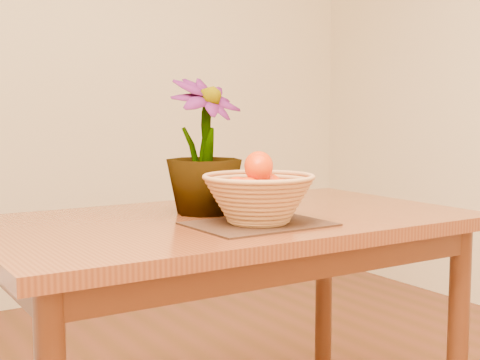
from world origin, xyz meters
TOP-DOWN VIEW (x-y plane):
  - wall_back at (0.00, 2.25)m, footprint 4.00×0.02m
  - table at (0.00, 0.30)m, footprint 1.40×0.80m
  - placemat at (-0.01, 0.14)m, footprint 0.36×0.28m
  - wicker_basket at (-0.01, 0.14)m, footprint 0.30×0.30m
  - orange_pile at (-0.01, 0.14)m, footprint 0.19×0.18m
  - potted_plant at (-0.03, 0.39)m, footprint 0.27×0.27m

SIDE VIEW (x-z plane):
  - table at x=0.00m, z-range 0.29..1.04m
  - placemat at x=-0.01m, z-range 0.75..0.76m
  - wicker_basket at x=-0.01m, z-range 0.75..0.88m
  - orange_pile at x=-0.01m, z-range 0.79..0.93m
  - potted_plant at x=-0.03m, z-range 0.75..1.15m
  - wall_back at x=0.00m, z-range 0.00..2.70m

